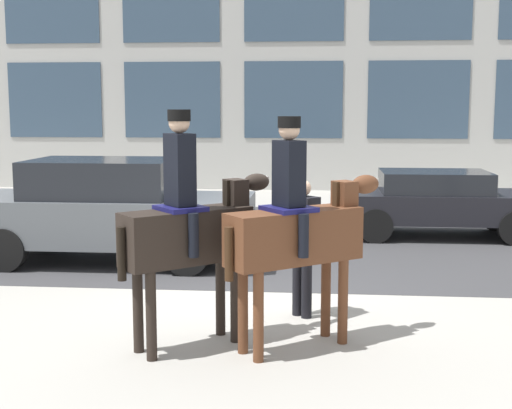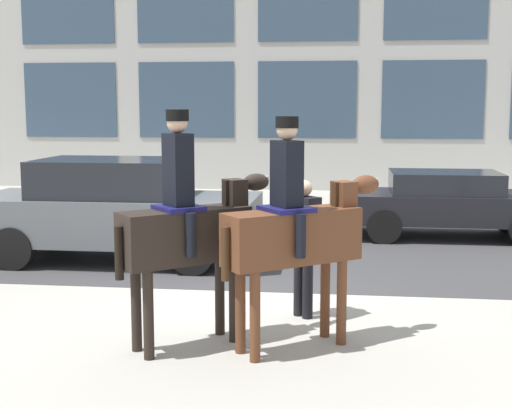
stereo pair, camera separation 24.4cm
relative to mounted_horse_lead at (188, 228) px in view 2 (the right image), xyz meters
name	(u,v)px [view 2 (the right image)]	position (x,y,z in m)	size (l,w,h in m)	color
ground_plane	(255,302)	(0.49, 1.83, -1.30)	(80.00, 80.00, 0.00)	#9E9B93
road_surface	(284,237)	(0.49, 6.58, -1.30)	(21.40, 8.50, 0.01)	#38383A
mounted_horse_lead	(188,228)	(0.00, 0.00, 0.00)	(1.57, 1.39, 2.56)	black
mounted_horse_companion	(295,230)	(1.15, 0.06, -0.01)	(1.71, 1.40, 2.49)	#59331E
pedestrian_bystander	(303,237)	(1.17, 1.21, -0.30)	(0.60, 0.87, 1.71)	black
street_car_near_lane	(116,209)	(-2.14, 4.10, -0.42)	(4.70, 1.95, 1.72)	#51565B
street_car_far_lane	(448,202)	(3.71, 6.96, -0.59)	(4.21, 1.78, 1.32)	black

